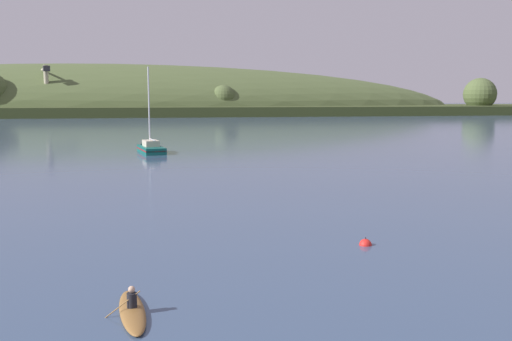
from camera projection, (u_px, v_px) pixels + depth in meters
far_shoreline_hill at (113, 113)px, 248.76m from camera, size 445.72×137.26×43.34m
dockside_crane at (47, 92)px, 207.36m from camera, size 6.37×12.32×18.81m
sailboat_midwater_white at (150, 150)px, 70.63m from camera, size 4.27×8.24×11.78m
canoe_with_paddler at (132, 311)px, 17.85m from camera, size 1.69×4.05×1.02m
mooring_buoy_off_fishing_boat at (365, 245)px, 26.15m from camera, size 0.59×0.59×0.67m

